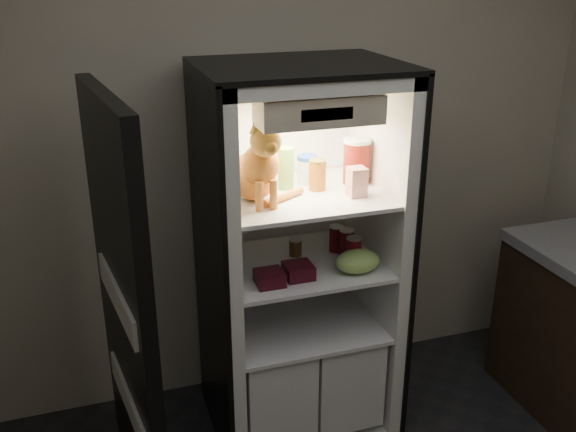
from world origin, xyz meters
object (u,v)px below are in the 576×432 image
Objects in this scene: cream_carton at (357,182)px; salsa_jar at (317,175)px; soda_can_b at (347,243)px; berry_box_left at (270,278)px; soda_can_a at (336,239)px; mayo_tub at (307,169)px; soda_can_c at (353,251)px; berry_box_right at (298,271)px; tabby_cat at (257,169)px; grape_bag at (358,261)px; parmesan_shaker at (286,168)px; condiment_jar at (295,247)px; pepper_jar at (356,161)px; refrigerator at (296,283)px.

salsa_jar is at bearing 134.69° from cream_carton.
cream_carton reaches higher than soda_can_b.
soda_can_b is 1.09× the size of berry_box_left.
soda_can_a is 0.98× the size of soda_can_b.
salsa_jar reaches higher than mayo_tub.
soda_can_c is 0.30m from berry_box_right.
tabby_cat reaches higher than salsa_jar.
salsa_jar is 0.45m from berry_box_right.
mayo_tub is 0.99× the size of cream_carton.
parmesan_shaker is at bearing 134.46° from grape_bag.
condiment_jar is at bearing 148.36° from salsa_jar.
grape_bag is (-0.01, -0.07, -0.36)m from cream_carton.
tabby_cat reaches higher than mayo_tub.
soda_can_a is (0.43, 0.11, -0.43)m from tabby_cat.
pepper_jar is 0.40m from soda_can_a.
tabby_cat is at bearing -166.09° from soda_can_a.
condiment_jar is at bearing 50.63° from berry_box_left.
parmesan_shaker is 1.46× the size of soda_can_b.
berry_box_left is (-0.44, -0.07, -0.04)m from soda_can_c.
soda_can_b is at bearing -40.37° from mayo_tub.
berry_box_right reaches higher than berry_box_left.
berry_box_left is at bearing -155.68° from pepper_jar.
cream_carton is 0.37m from soda_can_b.
refrigerator reaches higher than condiment_jar.
parmesan_shaker is 0.93× the size of grape_bag.
salsa_jar is at bearing -171.97° from pepper_jar.
grape_bag is at bearing -23.16° from tabby_cat.
berry_box_left is (-0.29, -0.20, -0.39)m from salsa_jar.
condiment_jar reaches higher than berry_box_left.
mayo_tub is 0.93× the size of salsa_jar.
soda_can_a is at bearing -4.81° from parmesan_shaker.
cream_carton is at bearing -14.59° from tabby_cat.
pepper_jar is at bearing 8.03° from salsa_jar.
soda_can_c is (0.02, -0.16, 0.00)m from soda_can_a.
salsa_jar is 1.64× the size of condiment_jar.
parmesan_shaker is (-0.05, 0.02, 0.60)m from refrigerator.
soda_can_c is 0.64× the size of grape_bag.
cream_carton is (0.22, -0.18, 0.57)m from refrigerator.
refrigerator is at bearing 73.18° from berry_box_right.
pepper_jar is 1.61× the size of soda_can_b.
cream_carton is 0.35m from soda_can_c.
soda_can_c is 0.44m from berry_box_left.
parmesan_shaker is 0.41m from condiment_jar.
tabby_cat is at bearing -174.82° from soda_can_b.
refrigerator is at bearing 179.58° from soda_can_a.
tabby_cat is 4.61× the size of condiment_jar.
refrigerator is 13.97× the size of soda_can_b.
tabby_cat is at bearing 95.73° from berry_box_left.
mayo_tub is (0.30, 0.18, -0.08)m from tabby_cat.
soda_can_a is at bearing 173.37° from pepper_jar.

